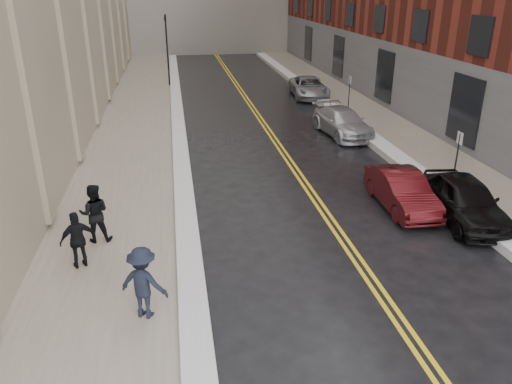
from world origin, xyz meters
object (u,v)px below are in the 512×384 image
object	(u,v)px
car_silver_near	(342,122)
car_silver_far	(309,87)
pedestrian_a	(94,213)
pedestrian_c	(78,240)
pedestrian_b	(143,283)
car_maroon	(402,191)
car_black	(465,200)

from	to	relation	value
car_silver_near	car_silver_far	size ratio (longest dim) A/B	0.96
pedestrian_a	pedestrian_c	xyz separation A→B (m)	(-0.25, -1.45, -0.09)
pedestrian_b	car_silver_far	bearing A→B (deg)	-88.98
car_silver_near	pedestrian_c	distance (m)	16.06
car_silver_far	car_silver_near	bearing A→B (deg)	-89.55
car_maroon	car_silver_near	distance (m)	9.07
car_silver_far	pedestrian_a	bearing A→B (deg)	-116.25
pedestrian_a	pedestrian_b	size ratio (longest dim) A/B	1.02
car_maroon	car_silver_far	xyz separation A→B (m)	(1.60, 18.27, 0.03)
car_black	pedestrian_b	distance (m)	10.76
car_black	pedestrian_a	world-z (taller)	pedestrian_a
car_silver_far	car_maroon	bearing A→B (deg)	-90.15
car_silver_far	pedestrian_a	size ratio (longest dim) A/B	2.72
car_black	car_silver_far	size ratio (longest dim) A/B	0.88
pedestrian_b	car_silver_near	bearing A→B (deg)	-99.32
pedestrian_c	car_silver_near	bearing A→B (deg)	-156.90
car_silver_near	pedestrian_b	distance (m)	16.86
pedestrian_a	car_silver_far	bearing A→B (deg)	-121.95
car_black	pedestrian_a	distance (m)	11.65
car_maroon	pedestrian_c	size ratio (longest dim) A/B	2.45
pedestrian_c	pedestrian_a	bearing A→B (deg)	-122.47
car_maroon	car_silver_far	distance (m)	18.34
car_black	pedestrian_b	bearing A→B (deg)	-153.68
car_maroon	car_silver_far	size ratio (longest dim) A/B	0.81
car_silver_far	pedestrian_c	distance (m)	23.93
pedestrian_a	pedestrian_c	world-z (taller)	pedestrian_a
car_black	car_silver_near	world-z (taller)	car_black
pedestrian_b	pedestrian_c	xyz separation A→B (m)	(-1.81, 2.49, -0.07)
pedestrian_c	car_black	bearing A→B (deg)	163.22
car_silver_near	pedestrian_c	xyz separation A→B (m)	(-11.19, -11.52, 0.28)
car_maroon	pedestrian_b	distance (m)	9.85
car_silver_near	car_silver_far	world-z (taller)	car_silver_far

